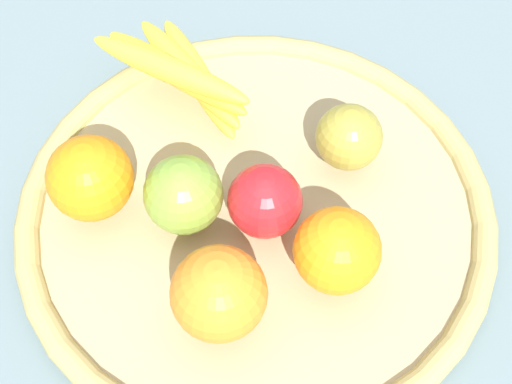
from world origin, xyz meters
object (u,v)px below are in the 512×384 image
object	(u,v)px
orange_1	(90,178)
orange_2	(337,251)
banana_bunch	(183,73)
apple_0	(265,201)
apple_2	(183,195)
apple_1	(349,137)
orange_0	(219,294)

from	to	relation	value
orange_1	orange_2	bearing A→B (deg)	-114.64
orange_1	banana_bunch	world-z (taller)	orange_1
apple_0	banana_bunch	bearing A→B (deg)	21.52
orange_1	apple_2	xyz separation A→B (m)	(-0.02, -0.08, -0.00)
orange_1	orange_2	size ratio (longest dim) A/B	1.04
apple_1	orange_0	bearing A→B (deg)	138.68
apple_0	banana_bunch	size ratio (longest dim) A/B	0.38
banana_bunch	apple_2	world-z (taller)	apple_2
apple_0	banana_bunch	world-z (taller)	apple_0
orange_2	apple_0	bearing A→B (deg)	43.20
orange_2	apple_1	bearing A→B (deg)	-14.73
orange_0	apple_1	bearing A→B (deg)	-41.32
apple_1	banana_bunch	xyz separation A→B (m)	(0.10, 0.15, -0.00)
apple_2	banana_bunch	bearing A→B (deg)	-2.70
orange_0	apple_2	xyz separation A→B (m)	(0.10, 0.02, -0.00)
orange_1	orange_0	size ratio (longest dim) A/B	0.98
orange_1	apple_1	size ratio (longest dim) A/B	1.23
orange_2	apple_2	world-z (taller)	orange_2
apple_1	orange_0	world-z (taller)	orange_0
apple_2	orange_0	bearing A→B (deg)	-166.78
orange_0	orange_2	world-z (taller)	orange_0
banana_bunch	orange_2	distance (m)	0.25
apple_1	apple_0	bearing A→B (deg)	126.44
apple_0	orange_0	size ratio (longest dim) A/B	0.84
apple_0	orange_0	bearing A→B (deg)	151.83
orange_1	apple_2	size ratio (longest dim) A/B	1.10
orange_1	banana_bunch	distance (m)	0.15
banana_bunch	apple_0	bearing A→B (deg)	-158.48
orange_0	orange_2	xyz separation A→B (m)	(0.03, -0.10, -0.00)
orange_2	apple_2	distance (m)	0.15
orange_1	orange_2	distance (m)	0.23
orange_0	apple_0	bearing A→B (deg)	-28.17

